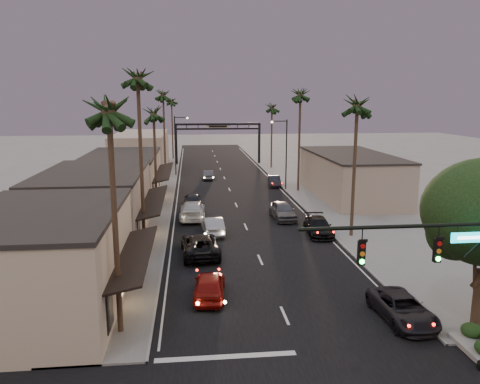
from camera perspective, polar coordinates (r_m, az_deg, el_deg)
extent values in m
plane|color=slate|center=(54.70, -0.77, -0.90)|extent=(200.00, 200.00, 0.00)
cube|color=black|center=(59.57, -1.22, 0.12)|extent=(14.00, 120.00, 0.02)
cube|color=slate|center=(66.40, -9.94, 1.17)|extent=(5.00, 92.00, 0.12)
cube|color=slate|center=(67.79, 6.30, 1.48)|extent=(5.00, 92.00, 0.12)
cube|color=#BFAE92|center=(27.93, -22.77, -8.07)|extent=(8.00, 12.00, 5.50)
cube|color=gray|center=(41.02, -17.29, -1.64)|extent=(8.00, 14.00, 5.50)
cube|color=#BFAE92|center=(56.55, -14.21, 1.74)|extent=(8.00, 16.00, 5.00)
cube|color=gray|center=(79.11, -11.94, 4.87)|extent=(8.00, 20.00, 6.00)
cube|color=gray|center=(57.22, 13.33, 1.89)|extent=(8.00, 18.00, 5.00)
cylinder|color=black|center=(19.77, 19.08, -3.99)|extent=(8.40, 0.16, 0.16)
cube|color=black|center=(19.46, 14.57, -7.20)|extent=(0.28, 0.22, 1.00)
cube|color=black|center=(20.78, 22.92, -6.55)|extent=(0.28, 0.22, 1.00)
cube|color=#0CA0B8|center=(21.40, 26.55, -4.96)|extent=(1.90, 0.08, 0.42)
cylinder|color=#38281C|center=(27.11, 26.98, -11.63)|extent=(0.52, 0.52, 3.20)
sphere|color=black|center=(25.90, 24.70, -4.52)|extent=(2.80, 2.80, 2.80)
cube|color=black|center=(83.66, -7.78, 5.70)|extent=(0.40, 0.40, 7.00)
cube|color=black|center=(84.52, 2.35, 5.85)|extent=(0.40, 0.40, 7.00)
cube|color=black|center=(83.49, -2.71, 8.26)|extent=(15.20, 0.35, 0.35)
cube|color=black|center=(83.54, -2.71, 7.71)|extent=(15.20, 0.30, 0.30)
cube|color=beige|center=(83.49, -2.71, 7.98)|extent=(4.20, 0.12, 1.00)
cylinder|color=black|center=(59.90, 5.66, 4.49)|extent=(0.16, 0.16, 9.00)
cylinder|color=black|center=(59.34, 4.79, 8.61)|extent=(2.00, 0.12, 0.12)
sphere|color=#FFD899|center=(59.18, 3.92, 8.52)|extent=(0.30, 0.30, 0.30)
cylinder|color=black|center=(71.61, -7.90, 5.56)|extent=(0.16, 0.16, 9.00)
cylinder|color=black|center=(71.29, -7.19, 9.02)|extent=(2.00, 0.12, 0.12)
sphere|color=#FFD899|center=(71.28, -6.45, 8.95)|extent=(0.30, 0.30, 0.30)
cylinder|color=#38281C|center=(23.34, -14.97, -4.24)|extent=(0.28, 0.28, 11.00)
sphere|color=black|center=(22.53, -15.77, 10.89)|extent=(3.20, 3.20, 3.20)
cylinder|color=#38281C|center=(35.78, -11.93, 2.89)|extent=(0.28, 0.28, 13.00)
sphere|color=black|center=(35.47, -12.41, 14.31)|extent=(3.20, 3.20, 3.20)
cylinder|color=#38281C|center=(49.80, -10.28, 3.55)|extent=(0.28, 0.28, 10.00)
sphere|color=black|center=(49.37, -10.51, 10.00)|extent=(3.20, 3.20, 3.20)
cylinder|color=#38281C|center=(68.55, -9.19, 6.52)|extent=(0.28, 0.28, 12.00)
sphere|color=black|center=(68.33, -9.37, 12.05)|extent=(3.20, 3.20, 3.20)
cylinder|color=#38281C|center=(40.07, 13.73, 2.26)|extent=(0.28, 0.28, 11.00)
sphere|color=black|center=(39.60, 14.15, 11.00)|extent=(3.20, 3.20, 3.20)
cylinder|color=#38281C|center=(59.07, 7.22, 5.82)|extent=(0.28, 0.28, 12.00)
sphere|color=black|center=(58.81, 7.39, 12.23)|extent=(3.20, 3.20, 3.20)
cylinder|color=#38281C|center=(78.68, 3.87, 6.52)|extent=(0.28, 0.28, 10.00)
sphere|color=black|center=(78.40, 3.93, 10.60)|extent=(3.20, 3.20, 3.20)
cylinder|color=#38281C|center=(91.49, -8.24, 7.42)|extent=(0.28, 0.28, 11.00)
sphere|color=black|center=(91.29, -8.36, 11.24)|extent=(3.20, 3.20, 3.20)
imported|color=maroon|center=(28.23, -3.73, -11.28)|extent=(2.18, 4.63, 1.53)
imported|color=black|center=(35.47, -4.90, -6.44)|extent=(3.00, 5.93, 1.61)
imported|color=#949499|center=(40.78, -3.33, -4.10)|extent=(1.92, 4.70, 1.52)
imported|color=#B7B7B7|center=(46.04, -5.81, -2.20)|extent=(2.58, 6.03, 1.73)
imported|color=black|center=(51.44, -5.80, -0.91)|extent=(1.95, 4.37, 1.46)
imported|color=#414145|center=(68.14, -3.89, 2.09)|extent=(1.53, 4.07, 1.33)
imported|color=black|center=(26.94, 19.18, -13.24)|extent=(2.50, 5.06, 1.38)
imported|color=black|center=(41.12, 9.53, -4.15)|extent=(2.42, 5.18, 1.46)
imported|color=#4D4E52|center=(45.80, 5.23, -2.28)|extent=(2.24, 5.07, 1.70)
imported|color=black|center=(62.86, 4.21, 1.33)|extent=(1.78, 4.31, 1.39)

